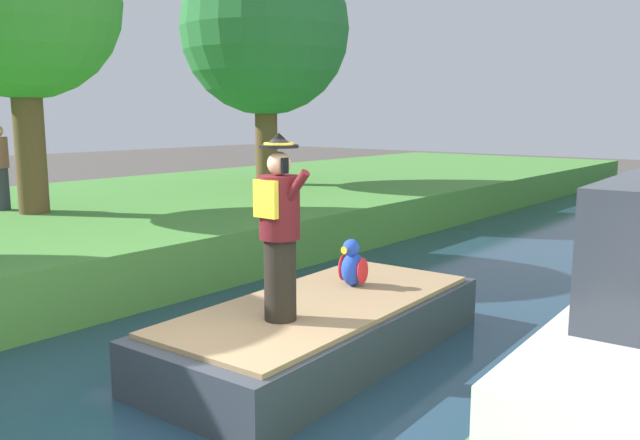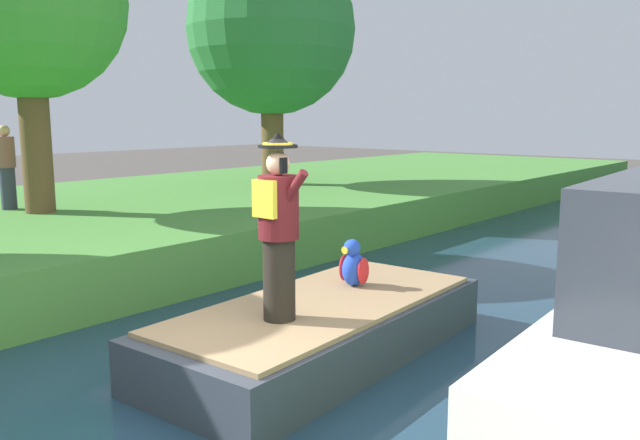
# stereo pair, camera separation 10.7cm
# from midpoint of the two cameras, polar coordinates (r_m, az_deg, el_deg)

# --- Properties ---
(ground_plane) EXTENTS (80.00, 80.00, 0.00)m
(ground_plane) POSITION_cam_midpoint_polar(r_m,az_deg,el_deg) (6.16, -12.40, -17.28)
(ground_plane) COLOR #4C4742
(canal_water) EXTENTS (5.68, 48.00, 0.10)m
(canal_water) POSITION_cam_midpoint_polar(r_m,az_deg,el_deg) (6.14, -12.42, -16.86)
(canal_water) COLOR #1E384C
(canal_water) RESTS_ON ground
(boat) EXTENTS (2.02, 4.29, 0.61)m
(boat) POSITION_cam_midpoint_polar(r_m,az_deg,el_deg) (7.26, -0.25, -9.47)
(boat) COLOR #333842
(boat) RESTS_ON canal_water
(person_pirate) EXTENTS (0.61, 0.42, 1.85)m
(person_pirate) POSITION_cam_midpoint_polar(r_m,az_deg,el_deg) (6.33, -4.06, -0.72)
(person_pirate) COLOR black
(person_pirate) RESTS_ON boat
(parrot_plush) EXTENTS (0.36, 0.35, 0.57)m
(parrot_plush) POSITION_cam_midpoint_polar(r_m,az_deg,el_deg) (7.73, 2.49, -4.03)
(parrot_plush) COLOR blue
(parrot_plush) RESTS_ON boat
(tree_tall) EXTENTS (3.50, 3.50, 5.55)m
(tree_tall) POSITION_cam_midpoint_polar(r_m,az_deg,el_deg) (13.11, -25.11, 17.05)
(tree_tall) COLOR brown
(tree_tall) RESTS_ON grass_bank_near
(tree_broad) EXTENTS (4.28, 4.28, 6.05)m
(tree_broad) POSITION_cam_midpoint_polar(r_m,az_deg,el_deg) (17.08, -5.05, 16.26)
(tree_broad) COLOR brown
(tree_broad) RESTS_ON grass_bank_near
(person_bystander) EXTENTS (0.34, 0.34, 1.60)m
(person_bystander) POSITION_cam_midpoint_polar(r_m,az_deg,el_deg) (13.65, -26.54, 4.17)
(person_bystander) COLOR #33384C
(person_bystander) RESTS_ON grass_bank_near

